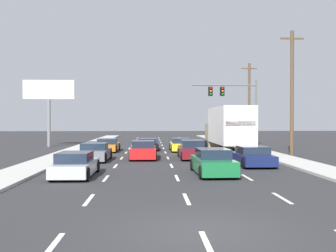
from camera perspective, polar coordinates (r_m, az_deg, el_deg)
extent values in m
plane|color=#2B2B2D|center=(34.65, -0.45, -3.78)|extent=(140.00, 140.00, 0.00)
cube|color=#B2AFA8|center=(31.08, 15.04, -4.20)|extent=(2.30, 80.00, 0.14)
cube|color=#B2AFA8|center=(30.42, -15.58, -4.30)|extent=(2.30, 80.00, 0.14)
cube|color=silver|center=(9.16, -16.74, -16.67)|extent=(0.14, 2.00, 0.01)
cube|color=silver|center=(13.91, -11.59, -10.60)|extent=(0.14, 2.00, 0.01)
cube|color=silver|center=(18.79, -9.16, -7.62)|extent=(0.14, 2.00, 0.01)
cube|color=silver|center=(23.72, -7.76, -5.87)|extent=(0.14, 2.00, 0.01)
cube|color=silver|center=(28.68, -6.84, -4.72)|extent=(0.14, 2.00, 0.01)
cube|color=silver|center=(33.65, -6.20, -3.91)|extent=(0.14, 2.00, 0.01)
cube|color=silver|center=(38.62, -5.72, -3.31)|extent=(0.14, 2.00, 0.01)
cube|color=silver|center=(43.61, -5.35, -2.84)|extent=(0.14, 2.00, 0.01)
cube|color=silver|center=(48.59, -5.06, -2.47)|extent=(0.14, 2.00, 0.01)
cube|color=silver|center=(53.58, -4.82, -2.17)|extent=(0.14, 2.00, 0.01)
cube|color=silver|center=(58.57, -4.63, -1.92)|extent=(0.14, 2.00, 0.01)
cube|color=silver|center=(63.56, -4.46, -1.71)|extent=(0.14, 2.00, 0.01)
cube|color=silver|center=(8.98, 5.81, -16.98)|extent=(0.14, 2.00, 0.01)
cube|color=silver|center=(13.80, 2.75, -10.68)|extent=(0.14, 2.00, 0.01)
cube|color=silver|center=(18.71, 1.33, -7.65)|extent=(0.14, 2.00, 0.01)
cube|color=silver|center=(23.66, 0.52, -5.88)|extent=(0.14, 2.00, 0.01)
cube|color=silver|center=(28.62, -0.02, -4.73)|extent=(0.14, 2.00, 0.01)
cube|color=silver|center=(33.60, -0.39, -3.91)|extent=(0.14, 2.00, 0.01)
cube|color=silver|center=(38.58, -0.66, -3.31)|extent=(0.14, 2.00, 0.01)
cube|color=silver|center=(43.57, -0.88, -2.84)|extent=(0.14, 2.00, 0.01)
cube|color=silver|center=(48.56, -1.05, -2.47)|extent=(0.14, 2.00, 0.01)
cube|color=silver|center=(53.55, -1.18, -2.17)|extent=(0.14, 2.00, 0.01)
cube|color=silver|center=(58.54, -1.30, -1.92)|extent=(0.14, 2.00, 0.01)
cube|color=silver|center=(63.54, -1.39, -1.71)|extent=(0.14, 2.00, 0.01)
cube|color=silver|center=(14.50, 16.47, -10.15)|extent=(0.14, 2.00, 0.01)
cube|color=silver|center=(19.24, 11.58, -7.43)|extent=(0.14, 2.00, 0.01)
cube|color=silver|center=(24.08, 8.66, -5.78)|extent=(0.14, 2.00, 0.01)
cube|color=silver|center=(28.97, 6.74, -4.67)|extent=(0.14, 2.00, 0.01)
cube|color=silver|center=(33.90, 5.38, -3.87)|extent=(0.14, 2.00, 0.01)
cube|color=silver|center=(38.84, 4.36, -3.28)|extent=(0.14, 2.00, 0.01)
cube|color=silver|center=(43.80, 3.58, -2.82)|extent=(0.14, 2.00, 0.01)
cube|color=silver|center=(48.76, 2.95, -2.46)|extent=(0.14, 2.00, 0.01)
cube|color=silver|center=(53.74, 2.45, -2.16)|extent=(0.14, 2.00, 0.01)
cube|color=silver|center=(58.71, 2.02, -1.91)|extent=(0.14, 2.00, 0.01)
cube|color=silver|center=(63.69, 1.67, -1.70)|extent=(0.14, 2.00, 0.01)
cube|color=orange|center=(35.15, -8.87, -3.04)|extent=(1.84, 4.47, 0.56)
cube|color=#192333|center=(34.89, -8.92, -2.23)|extent=(1.60, 2.16, 0.46)
cylinder|color=black|center=(36.93, -9.85, -3.01)|extent=(0.23, 0.64, 0.64)
cylinder|color=black|center=(36.73, -7.25, -3.02)|extent=(0.23, 0.64, 0.64)
cylinder|color=black|center=(33.62, -10.63, -3.38)|extent=(0.23, 0.64, 0.64)
cylinder|color=black|center=(33.41, -7.78, -3.40)|extent=(0.23, 0.64, 0.64)
cube|color=slate|center=(27.10, -10.77, -4.10)|extent=(1.93, 4.26, 0.63)
cube|color=#192333|center=(26.96, -10.80, -2.96)|extent=(1.68, 1.85, 0.46)
cylinder|color=black|center=(28.80, -12.03, -4.08)|extent=(0.23, 0.64, 0.64)
cylinder|color=black|center=(28.54, -8.52, -4.11)|extent=(0.23, 0.64, 0.64)
cylinder|color=black|center=(25.72, -13.26, -4.66)|extent=(0.23, 0.64, 0.64)
cylinder|color=black|center=(25.44, -9.33, -4.71)|extent=(0.23, 0.64, 0.64)
cube|color=#B7BABF|center=(19.71, -13.44, -5.97)|extent=(1.76, 4.30, 0.59)
cube|color=#192333|center=(19.36, -13.62, -4.49)|extent=(1.54, 2.08, 0.49)
cylinder|color=black|center=(21.44, -14.71, -5.75)|extent=(0.23, 0.64, 0.64)
cylinder|color=black|center=(21.15, -10.43, -5.82)|extent=(0.23, 0.64, 0.64)
cylinder|color=black|center=(18.37, -16.90, -6.85)|extent=(0.23, 0.64, 0.64)
cylinder|color=black|center=(18.02, -11.92, -6.97)|extent=(0.23, 0.64, 0.64)
cube|color=black|center=(36.36, -2.96, -2.90)|extent=(1.81, 4.23, 0.56)
cube|color=#192333|center=(36.15, -2.96, -2.16)|extent=(1.58, 1.83, 0.41)
cylinder|color=black|center=(37.94, -4.21, -2.90)|extent=(0.22, 0.64, 0.64)
cylinder|color=black|center=(37.94, -1.69, -2.90)|extent=(0.22, 0.64, 0.64)
cylinder|color=black|center=(34.82, -4.33, -3.23)|extent=(0.22, 0.64, 0.64)
cylinder|color=black|center=(34.82, -1.59, -3.23)|extent=(0.22, 0.64, 0.64)
cube|color=red|center=(28.17, -3.67, -3.83)|extent=(1.79, 4.60, 0.69)
cube|color=#192333|center=(28.00, -3.67, -2.66)|extent=(1.57, 2.08, 0.48)
cylinder|color=black|center=(29.95, -5.20, -3.88)|extent=(0.22, 0.64, 0.64)
cylinder|color=black|center=(29.92, -2.00, -3.88)|extent=(0.22, 0.64, 0.64)
cylinder|color=black|center=(26.47, -5.56, -4.49)|extent=(0.22, 0.64, 0.64)
cylinder|color=black|center=(26.43, -1.93, -4.50)|extent=(0.22, 0.64, 0.64)
cube|color=yellow|center=(35.03, 1.92, -3.00)|extent=(1.87, 4.04, 0.61)
cube|color=#192333|center=(34.84, 1.94, -2.16)|extent=(1.64, 1.80, 0.44)
cylinder|color=black|center=(36.44, 0.37, -3.05)|extent=(0.22, 0.64, 0.64)
cylinder|color=black|center=(36.57, 3.10, -3.04)|extent=(0.22, 0.64, 0.64)
cylinder|color=black|center=(33.52, 0.63, -3.38)|extent=(0.22, 0.64, 0.64)
cylinder|color=black|center=(33.66, 3.60, -3.37)|extent=(0.22, 0.64, 0.64)
cube|color=maroon|center=(28.17, 3.57, -3.83)|extent=(1.80, 4.41, 0.69)
cube|color=#192333|center=(28.08, 3.58, -2.61)|extent=(1.58, 2.08, 0.52)
cylinder|color=black|center=(29.75, 1.65, -3.91)|extent=(0.22, 0.64, 0.64)
cylinder|color=black|center=(29.91, 4.84, -3.88)|extent=(0.22, 0.64, 0.64)
cylinder|color=black|center=(26.46, 2.14, -4.49)|extent=(0.22, 0.64, 0.64)
cylinder|color=black|center=(26.64, 5.72, -4.46)|extent=(0.22, 0.64, 0.64)
cube|color=#196B38|center=(20.02, 6.60, -5.71)|extent=(1.85, 4.43, 0.70)
cube|color=#192333|center=(19.91, 6.63, -4.04)|extent=(1.59, 2.09, 0.49)
cylinder|color=black|center=(21.54, 3.66, -5.70)|extent=(0.23, 0.64, 0.64)
cylinder|color=black|center=(21.80, 7.96, -5.62)|extent=(0.23, 0.64, 0.64)
cylinder|color=black|center=(18.30, 4.98, -6.85)|extent=(0.23, 0.64, 0.64)
cylinder|color=black|center=(18.61, 10.01, -6.72)|extent=(0.23, 0.64, 0.64)
cube|color=white|center=(31.12, 9.17, 0.12)|extent=(2.48, 7.12, 2.89)
cube|color=red|center=(27.68, 10.70, 0.33)|extent=(2.20, 0.05, 0.36)
cube|color=tan|center=(35.75, 7.60, -1.36)|extent=(2.36, 2.30, 2.24)
cylinder|color=black|center=(35.60, 5.75, -2.88)|extent=(0.31, 0.96, 0.96)
cylinder|color=black|center=(36.02, 9.43, -2.85)|extent=(0.31, 0.96, 0.96)
cylinder|color=black|center=(29.58, 7.52, -3.63)|extent=(0.31, 0.96, 0.96)
cylinder|color=black|center=(30.09, 11.91, -3.56)|extent=(0.31, 0.96, 0.96)
cube|color=#141E4C|center=(24.34, 12.27, -4.70)|extent=(1.93, 4.31, 0.58)
cube|color=#192333|center=(24.12, 12.39, -3.49)|extent=(1.68, 2.02, 0.48)
cylinder|color=black|center=(25.67, 9.41, -4.66)|extent=(0.23, 0.64, 0.64)
cylinder|color=black|center=(26.11, 13.20, -4.58)|extent=(0.23, 0.64, 0.64)
cylinder|color=black|center=(22.59, 11.19, -5.41)|extent=(0.23, 0.64, 0.64)
cylinder|color=black|center=(23.09, 15.44, -5.29)|extent=(0.23, 0.64, 0.64)
cylinder|color=#595B56|center=(41.96, 12.87, 1.82)|extent=(0.20, 0.20, 7.06)
cylinder|color=#595B56|center=(41.35, 8.31, 5.97)|extent=(6.80, 0.14, 0.14)
cube|color=black|center=(41.26, 8.00, 5.08)|extent=(0.40, 0.56, 0.95)
sphere|color=red|center=(40.98, 8.08, 5.53)|extent=(0.20, 0.20, 0.20)
sphere|color=orange|center=(40.95, 8.08, 5.11)|extent=(0.20, 0.20, 0.20)
sphere|color=green|center=(40.93, 8.08, 4.69)|extent=(0.20, 0.20, 0.20)
cube|color=black|center=(41.05, 6.28, 5.10)|extent=(0.40, 0.56, 0.95)
sphere|color=red|center=(40.77, 6.35, 5.55)|extent=(0.20, 0.20, 0.20)
sphere|color=orange|center=(40.74, 6.35, 5.13)|extent=(0.20, 0.20, 0.20)
sphere|color=green|center=(40.72, 6.35, 4.71)|extent=(0.20, 0.20, 0.20)
cylinder|color=brown|center=(31.63, 17.82, 4.59)|extent=(0.28, 0.28, 9.75)
cube|color=brown|center=(32.20, 17.85, 12.20)|extent=(1.80, 0.12, 0.12)
cylinder|color=brown|center=(45.47, 11.89, 3.19)|extent=(0.28, 0.28, 9.37)
cube|color=brown|center=(45.83, 11.90, 8.30)|extent=(1.80, 0.12, 0.12)
cylinder|color=slate|center=(42.83, -17.17, 0.45)|extent=(0.36, 0.36, 5.06)
cube|color=silver|center=(42.96, -17.18, 5.16)|extent=(5.38, 0.20, 2.01)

